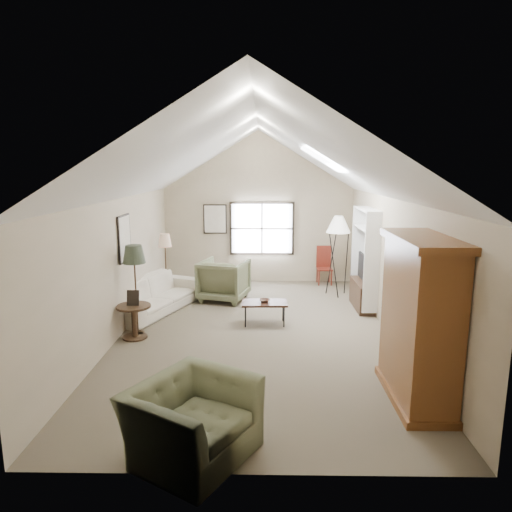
{
  "coord_description": "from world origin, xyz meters",
  "views": [
    {
      "loc": [
        0.14,
        -8.11,
        3.07
      ],
      "look_at": [
        0.0,
        0.4,
        1.4
      ],
      "focal_mm": 32.0,
      "sensor_mm": 36.0,
      "label": 1
    }
  ],
  "objects_px": {
    "armchair_near": "(192,421)",
    "side_table": "(134,322)",
    "armoire": "(419,320)",
    "side_chair": "(325,265)",
    "armchair_far": "(224,280)",
    "coffee_table": "(265,313)",
    "sofa": "(155,295)"
  },
  "relations": [
    {
      "from": "armchair_near",
      "to": "armoire",
      "type": "bearing_deg",
      "value": -34.25
    },
    {
      "from": "sofa",
      "to": "armchair_far",
      "type": "distance_m",
      "value": 1.66
    },
    {
      "from": "side_chair",
      "to": "coffee_table",
      "type": "bearing_deg",
      "value": -118.42
    },
    {
      "from": "armchair_near",
      "to": "armchair_far",
      "type": "height_order",
      "value": "armchair_far"
    },
    {
      "from": "sofa",
      "to": "side_chair",
      "type": "height_order",
      "value": "side_chair"
    },
    {
      "from": "armoire",
      "to": "sofa",
      "type": "height_order",
      "value": "armoire"
    },
    {
      "from": "sofa",
      "to": "armchair_near",
      "type": "relative_size",
      "value": 1.97
    },
    {
      "from": "armchair_far",
      "to": "side_table",
      "type": "relative_size",
      "value": 1.71
    },
    {
      "from": "armchair_far",
      "to": "coffee_table",
      "type": "bearing_deg",
      "value": 134.59
    },
    {
      "from": "armchair_far",
      "to": "side_table",
      "type": "xyz_separation_m",
      "value": [
        -1.42,
        -2.45,
        -0.17
      ]
    },
    {
      "from": "armchair_near",
      "to": "side_table",
      "type": "height_order",
      "value": "armchair_near"
    },
    {
      "from": "armchair_near",
      "to": "coffee_table",
      "type": "bearing_deg",
      "value": 20.53
    },
    {
      "from": "armoire",
      "to": "side_table",
      "type": "distance_m",
      "value": 4.94
    },
    {
      "from": "sofa",
      "to": "armoire",
      "type": "bearing_deg",
      "value": -108.82
    },
    {
      "from": "sofa",
      "to": "armchair_far",
      "type": "relative_size",
      "value": 2.34
    },
    {
      "from": "armoire",
      "to": "coffee_table",
      "type": "distance_m",
      "value": 3.65
    },
    {
      "from": "armoire",
      "to": "armchair_far",
      "type": "distance_m",
      "value": 5.49
    },
    {
      "from": "coffee_table",
      "to": "armchair_near",
      "type": "bearing_deg",
      "value": -100.56
    },
    {
      "from": "coffee_table",
      "to": "side_chair",
      "type": "height_order",
      "value": "side_chair"
    },
    {
      "from": "armoire",
      "to": "side_chair",
      "type": "distance_m",
      "value": 6.14
    },
    {
      "from": "armoire",
      "to": "side_chair",
      "type": "xyz_separation_m",
      "value": [
        -0.42,
        6.1,
        -0.6
      ]
    },
    {
      "from": "sofa",
      "to": "armchair_far",
      "type": "xyz_separation_m",
      "value": [
        1.42,
        0.85,
        0.12
      ]
    },
    {
      "from": "armoire",
      "to": "armchair_near",
      "type": "height_order",
      "value": "armoire"
    },
    {
      "from": "armoire",
      "to": "sofa",
      "type": "relative_size",
      "value": 0.89
    },
    {
      "from": "armchair_far",
      "to": "side_chair",
      "type": "bearing_deg",
      "value": -133.97
    },
    {
      "from": "armchair_near",
      "to": "side_table",
      "type": "distance_m",
      "value": 3.77
    },
    {
      "from": "side_table",
      "to": "side_chair",
      "type": "relative_size",
      "value": 0.61
    },
    {
      "from": "sofa",
      "to": "side_table",
      "type": "xyz_separation_m",
      "value": [
        0.0,
        -1.6,
        -0.05
      ]
    },
    {
      "from": "armoire",
      "to": "side_table",
      "type": "bearing_deg",
      "value": 153.98
    },
    {
      "from": "side_chair",
      "to": "armoire",
      "type": "bearing_deg",
      "value": -87.91
    },
    {
      "from": "sofa",
      "to": "armchair_far",
      "type": "height_order",
      "value": "armchair_far"
    },
    {
      "from": "armoire",
      "to": "sofa",
      "type": "bearing_deg",
      "value": 139.52
    }
  ]
}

